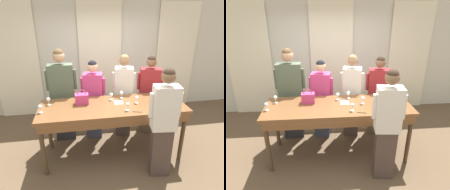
% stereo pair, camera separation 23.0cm
% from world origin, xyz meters
% --- Properties ---
extents(ground_plane, '(18.00, 18.00, 0.00)m').
position_xyz_m(ground_plane, '(0.00, 0.00, 0.00)').
color(ground_plane, brown).
extents(wall_back, '(12.00, 0.06, 2.80)m').
position_xyz_m(wall_back, '(0.00, 1.92, 1.40)').
color(wall_back, beige).
rests_on(wall_back, ground_plane).
extents(curtain_panel_left, '(1.03, 0.03, 2.69)m').
position_xyz_m(curtain_panel_left, '(-1.97, 1.85, 1.34)').
color(curtain_panel_left, '#EFE5C6').
rests_on(curtain_panel_left, ground_plane).
extents(curtain_panel_center, '(1.03, 0.03, 2.69)m').
position_xyz_m(curtain_panel_center, '(0.00, 1.85, 1.34)').
color(curtain_panel_center, '#EFE5C6').
rests_on(curtain_panel_center, ground_plane).
extents(curtain_panel_right, '(1.03, 0.03, 2.69)m').
position_xyz_m(curtain_panel_right, '(1.97, 1.85, 1.34)').
color(curtain_panel_right, '#EFE5C6').
rests_on(curtain_panel_right, ground_plane).
extents(tasting_bar, '(2.46, 0.84, 1.00)m').
position_xyz_m(tasting_bar, '(0.00, -0.02, 0.90)').
color(tasting_bar, brown).
rests_on(tasting_bar, ground_plane).
extents(wine_bottle, '(0.07, 0.07, 0.31)m').
position_xyz_m(wine_bottle, '(0.93, -0.29, 1.11)').
color(wine_bottle, black).
rests_on(wine_bottle, tasting_bar).
extents(handbag, '(0.22, 0.13, 0.26)m').
position_xyz_m(handbag, '(-0.51, 0.14, 1.09)').
color(handbag, '#C63870').
rests_on(handbag, tasting_bar).
extents(wine_glass_front_left, '(0.06, 0.06, 0.13)m').
position_xyz_m(wine_glass_front_left, '(-1.07, 0.19, 1.09)').
color(wine_glass_front_left, white).
rests_on(wine_glass_front_left, tasting_bar).
extents(wine_glass_front_mid, '(0.06, 0.06, 0.13)m').
position_xyz_m(wine_glass_front_mid, '(0.42, 0.02, 1.09)').
color(wine_glass_front_mid, white).
rests_on(wine_glass_front_mid, tasting_bar).
extents(wine_glass_front_right, '(0.06, 0.06, 0.13)m').
position_xyz_m(wine_glass_front_right, '(-1.16, -0.09, 1.09)').
color(wine_glass_front_right, white).
rests_on(wine_glass_front_right, tasting_bar).
extents(wine_glass_center_left, '(0.06, 0.06, 0.13)m').
position_xyz_m(wine_glass_center_left, '(0.20, 0.27, 1.09)').
color(wine_glass_center_left, white).
rests_on(wine_glass_center_left, tasting_bar).
extents(wine_glass_center_mid, '(0.06, 0.06, 0.13)m').
position_xyz_m(wine_glass_center_mid, '(0.01, 0.22, 1.09)').
color(wine_glass_center_mid, white).
rests_on(wine_glass_center_mid, tasting_bar).
extents(wine_glass_center_right, '(0.06, 0.06, 0.13)m').
position_xyz_m(wine_glass_center_right, '(0.20, -0.22, 1.09)').
color(wine_glass_center_right, white).
rests_on(wine_glass_center_right, tasting_bar).
extents(napkin, '(0.16, 0.16, 0.00)m').
position_xyz_m(napkin, '(0.12, 0.09, 1.00)').
color(napkin, white).
rests_on(napkin, tasting_bar).
extents(pen, '(0.15, 0.05, 0.01)m').
position_xyz_m(pen, '(0.34, -0.31, 1.00)').
color(pen, black).
rests_on(pen, tasting_bar).
extents(guest_olive_jacket, '(0.57, 0.22, 1.86)m').
position_xyz_m(guest_olive_jacket, '(-0.87, 0.64, 0.97)').
color(guest_olive_jacket, '#28282D').
rests_on(guest_olive_jacket, ground_plane).
extents(guest_pink_top, '(0.48, 0.31, 1.63)m').
position_xyz_m(guest_pink_top, '(-0.28, 0.64, 0.84)').
color(guest_pink_top, '#383D51').
rests_on(guest_pink_top, ground_plane).
extents(guest_cream_sweater, '(0.47, 0.33, 1.72)m').
position_xyz_m(guest_cream_sweater, '(0.33, 0.64, 0.88)').
color(guest_cream_sweater, '#473833').
rests_on(guest_cream_sweater, ground_plane).
extents(guest_striped_shirt, '(0.52, 0.31, 1.68)m').
position_xyz_m(guest_striped_shirt, '(0.87, 0.64, 0.86)').
color(guest_striped_shirt, brown).
rests_on(guest_striped_shirt, ground_plane).
extents(host_pouring, '(0.48, 0.26, 1.78)m').
position_xyz_m(host_pouring, '(0.66, -0.61, 0.93)').
color(host_pouring, '#473833').
rests_on(host_pouring, ground_plane).
extents(potted_plant, '(0.26, 0.26, 0.58)m').
position_xyz_m(potted_plant, '(1.74, 1.61, 0.30)').
color(potted_plant, '#4C4C51').
rests_on(potted_plant, ground_plane).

